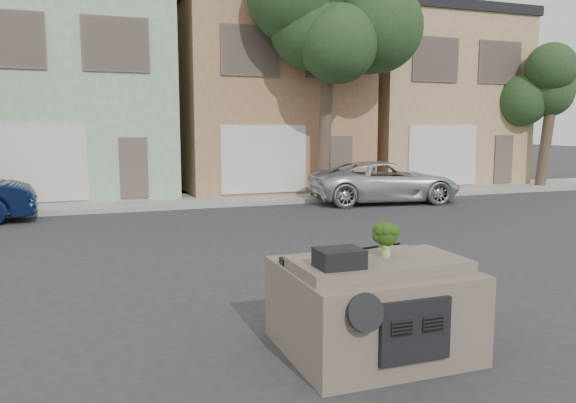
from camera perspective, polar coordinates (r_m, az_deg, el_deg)
ground_plane at (r=9.46m, az=-0.35°, el=-8.27°), size 120.00×120.00×0.00m
sidewalk at (r=19.48m, az=-10.75°, el=0.05°), size 40.00×3.00×0.15m
townhouse_mint at (r=23.11m, az=-21.35°, el=10.03°), size 7.20×8.20×7.55m
townhouse_tan at (r=24.16m, az=-2.98°, el=10.40°), size 7.20×8.20×7.55m
townhouse_beige at (r=27.30m, az=12.49°, el=9.91°), size 7.20×8.20×7.55m
silver_pickup at (r=19.64m, az=9.79°, el=-0.09°), size 5.39×3.01×1.42m
tree_near at (r=20.13m, az=3.81°, el=12.31°), size 4.40×4.00×8.50m
tree_far at (r=25.76m, az=24.81°, el=7.82°), size 3.20×3.00×6.00m
car_dashboard at (r=6.67m, az=8.45°, el=-10.18°), size 2.00×1.80×1.12m
instrument_hump at (r=5.94m, az=5.23°, el=-5.74°), size 0.48×0.38×0.20m
wiper_arm at (r=6.98m, az=9.09°, el=-4.55°), size 0.69×0.15×0.02m
broccoli at (r=6.46m, az=9.94°, el=-3.76°), size 0.44×0.44×0.41m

